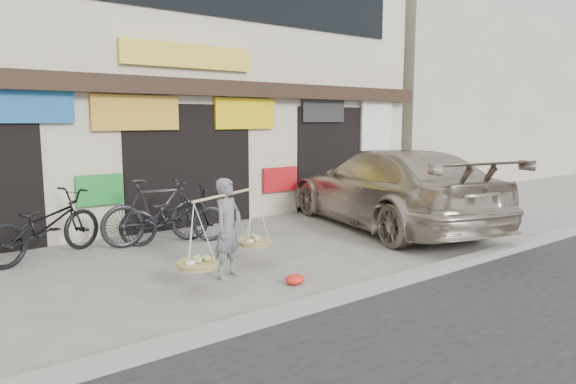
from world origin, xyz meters
TOP-DOWN VIEW (x-y plane):
  - ground at (0.00, 0.00)m, footprint 70.00×70.00m
  - kerb at (0.00, -2.00)m, footprint 70.00×0.25m
  - shophouse_block at (-0.00, 6.42)m, footprint 14.00×6.32m
  - neighbor_east at (13.50, 7.00)m, footprint 12.00×7.00m
  - street_vendor at (-1.27, -0.22)m, footprint 1.91×1.19m
  - bike_0 at (-3.20, 2.60)m, footprint 2.32×1.61m
  - bike_1 at (-1.26, 2.40)m, footprint 2.17×0.84m
  - bike_2 at (-0.98, 2.25)m, footprint 2.18×1.33m
  - suv at (3.48, 0.85)m, footprint 3.81×6.37m
  - red_bag at (-0.68, -1.09)m, footprint 0.31×0.25m

SIDE VIEW (x-z plane):
  - ground at x=0.00m, z-range 0.00..0.00m
  - kerb at x=0.00m, z-range 0.00..0.12m
  - red_bag at x=-0.68m, z-range 0.00..0.14m
  - bike_2 at x=-0.98m, z-range 0.00..1.08m
  - bike_0 at x=-3.20m, z-range 0.00..1.16m
  - bike_1 at x=-1.26m, z-range 0.00..1.27m
  - street_vendor at x=-1.27m, z-range -0.07..1.44m
  - suv at x=3.48m, z-range 0.00..1.73m
  - neighbor_east at x=13.50m, z-range 0.00..6.40m
  - shophouse_block at x=0.00m, z-range -0.05..6.95m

